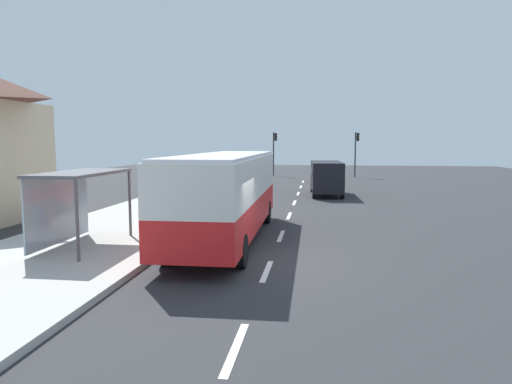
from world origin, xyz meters
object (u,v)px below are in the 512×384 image
bus (226,191)px  recycling_bin_yellow (159,223)px  traffic_light_near_side (356,147)px  recycling_bin_blue (165,220)px  white_van (326,176)px  recycling_bin_red (171,217)px  bus_shelter (73,189)px  sedan_near (326,174)px  traffic_light_far_side (274,147)px

bus → recycling_bin_yellow: 2.77m
traffic_light_near_side → recycling_bin_blue: bearing=-106.8°
traffic_light_near_side → recycling_bin_yellow: bearing=-106.5°
white_van → bus: bearing=-104.3°
bus → recycling_bin_red: size_ratio=11.62×
bus → bus_shelter: bus is taller
sedan_near → recycling_bin_yellow: (-6.50, -26.07, -0.14)m
recycling_bin_yellow → white_van: bearing=67.8°
sedan_near → bus_shelter: (-8.71, -28.15, 1.31)m
recycling_bin_blue → traffic_light_near_side: 33.64m
recycling_bin_yellow → recycling_bin_blue: same height
recycling_bin_blue → recycling_bin_red: same height
white_van → traffic_light_far_side: bearing=106.4°
sedan_near → traffic_light_far_side: 9.56m
sedan_near → traffic_light_far_side: traffic_light_far_side is taller
recycling_bin_blue → bus: bearing=-8.9°
recycling_bin_red → traffic_light_far_side: bearing=88.0°
white_van → recycling_bin_red: 15.65m
bus → traffic_light_far_side: bearing=92.4°
sedan_near → traffic_light_far_side: (-5.39, 7.54, 2.34)m
recycling_bin_blue → traffic_light_far_side: traffic_light_far_side is taller
sedan_near → traffic_light_near_side: size_ratio=0.97×
sedan_near → recycling_bin_red: bearing=-104.8°
recycling_bin_red → traffic_light_far_side: traffic_light_far_side is taller
traffic_light_near_side → white_van: bearing=-100.9°
sedan_near → traffic_light_near_side: traffic_light_near_side is taller
bus → bus_shelter: (-4.70, -2.39, 0.25)m
white_van → recycling_bin_red: (-6.40, -14.27, -0.69)m
traffic_light_far_side → sedan_near: bearing=-54.4°
white_van → recycling_bin_yellow: white_van is taller
white_van → recycling_bin_yellow: size_ratio=5.57×
recycling_bin_yellow → traffic_light_near_side: traffic_light_near_side is taller
sedan_near → recycling_bin_yellow: 26.87m
bus → recycling_bin_yellow: bus is taller
recycling_bin_blue → recycling_bin_red: (0.00, 0.70, 0.00)m
bus_shelter → bus: bearing=27.0°
white_van → bus_shelter: size_ratio=1.32×
bus → sedan_near: (4.01, 25.76, -1.05)m
traffic_light_near_side → bus_shelter: bearing=-108.9°
bus_shelter → traffic_light_far_side: bearing=84.7°
recycling_bin_yellow → recycling_bin_blue: size_ratio=1.00×
recycling_bin_red → traffic_light_near_side: traffic_light_near_side is taller
recycling_bin_red → traffic_light_near_side: (9.70, 31.41, 2.46)m
recycling_bin_red → traffic_light_near_side: size_ratio=0.20×
traffic_light_far_side → bus_shelter: (-3.32, -35.69, -1.03)m
recycling_bin_yellow → recycling_bin_red: size_ratio=1.00×
sedan_near → recycling_bin_blue: size_ratio=4.74×
sedan_near → recycling_bin_yellow: size_ratio=4.74×
white_van → traffic_light_far_side: size_ratio=1.13×
bus_shelter → sedan_near: bearing=72.8°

